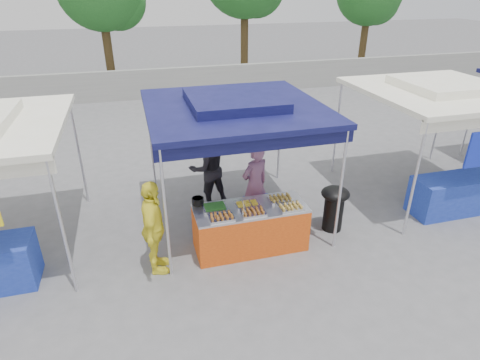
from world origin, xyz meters
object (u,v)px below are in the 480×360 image
object	(u,v)px
cooking_pot	(198,201)
wok_burner	(334,205)
vendor_table	(250,227)
vendor_woman	(255,185)
customer_person	(154,228)
helper_man	(208,168)

from	to	relation	value
cooking_pot	wok_burner	bearing A→B (deg)	-4.35
vendor_table	vendor_woman	world-z (taller)	vendor_woman
customer_person	vendor_woman	bearing A→B (deg)	-55.63
vendor_woman	vendor_table	bearing A→B (deg)	44.71
vendor_woman	customer_person	distance (m)	2.26
vendor_table	cooking_pot	xyz separation A→B (m)	(-0.88, 0.36, 0.49)
wok_burner	vendor_woman	xyz separation A→B (m)	(-1.42, 0.63, 0.31)
wok_burner	customer_person	world-z (taller)	customer_person
wok_burner	customer_person	distance (m)	3.48
cooking_pot	customer_person	xyz separation A→B (m)	(-0.83, -0.56, -0.08)
vendor_table	wok_burner	distance (m)	1.75
helper_man	customer_person	world-z (taller)	helper_man
wok_burner	vendor_woman	world-z (taller)	vendor_woman
wok_burner	helper_man	distance (m)	2.73
vendor_table	cooking_pot	world-z (taller)	cooking_pot
vendor_woman	helper_man	size ratio (longest dim) A/B	1.00
wok_burner	helper_man	xyz separation A→B (m)	(-2.15, 1.64, 0.32)
wok_burner	helper_man	bearing A→B (deg)	130.20
helper_man	wok_burner	bearing A→B (deg)	129.33
cooking_pot	helper_man	size ratio (longest dim) A/B	0.12
vendor_table	customer_person	size ratio (longest dim) A/B	1.20
vendor_woman	customer_person	size ratio (longest dim) A/B	1.03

